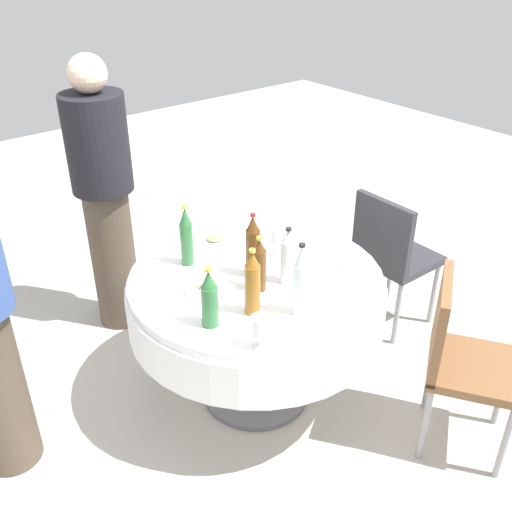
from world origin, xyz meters
TOP-DOWN VIEW (x-y plane):
  - ground_plane at (0.00, 0.00)m, footprint 10.00×10.00m
  - dining_table at (0.00, 0.00)m, footprint 1.23×1.23m
  - bottle_brown_mid at (0.06, 0.10)m, footprint 0.06×0.06m
  - bottle_amber_outer at (0.20, 0.22)m, footprint 0.07×0.07m
  - bottle_clear_near at (0.05, 0.35)m, footprint 0.06×0.06m
  - bottle_brown_west at (0.01, -0.01)m, footprint 0.07×0.07m
  - bottle_clear_south at (-0.08, 0.13)m, footprint 0.07×0.07m
  - bottle_green_far at (0.19, -0.29)m, footprint 0.06×0.06m
  - bottle_green_rear at (0.39, 0.18)m, footprint 0.07×0.07m
  - wine_glass_west at (0.32, 0.42)m, footprint 0.07×0.07m
  - wine_glass_south at (-0.19, -0.08)m, footprint 0.07×0.07m
  - plate_front at (0.24, -0.04)m, footprint 0.23×0.23m
  - plate_left at (-0.04, -0.38)m, footprint 0.20×0.20m
  - fork_outer at (-0.43, -0.06)m, footprint 0.10×0.17m
  - folded_napkin at (-0.43, 0.19)m, footprint 0.19×0.19m
  - person_outer at (0.24, -1.06)m, footprint 0.34×0.34m
  - chair_far at (-0.52, 0.80)m, footprint 0.55×0.55m
  - chair_rear at (-1.00, 0.02)m, footprint 0.41×0.41m

SIDE VIEW (x-z plane):
  - ground_plane at x=0.00m, z-range 0.00..0.00m
  - chair_far at x=-0.52m, z-range 0.08..0.95m
  - chair_rear at x=-1.00m, z-range 0.08..0.95m
  - dining_table at x=0.00m, z-range 0.22..0.96m
  - fork_outer at x=-0.43m, z-range 0.74..0.74m
  - plate_left at x=-0.04m, z-range 0.73..0.77m
  - plate_front at x=0.24m, z-range 0.73..0.77m
  - folded_napkin at x=-0.43m, z-range 0.74..0.76m
  - wine_glass_west at x=0.32m, z-range 0.77..0.91m
  - person_outer at x=0.24m, z-range 0.04..1.66m
  - wine_glass_south at x=-0.19m, z-range 0.77..0.92m
  - bottle_brown_mid at x=0.06m, z-range 0.73..1.00m
  - bottle_green_rear at x=0.39m, z-range 0.73..1.00m
  - bottle_clear_south at x=-0.08m, z-range 0.73..1.01m
  - bottle_amber_outer at x=0.20m, z-range 0.73..1.04m
  - bottle_green_far at x=0.19m, z-range 0.73..1.04m
  - bottle_brown_west at x=0.01m, z-range 0.73..1.05m
  - bottle_clear_near at x=0.05m, z-range 0.73..1.06m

